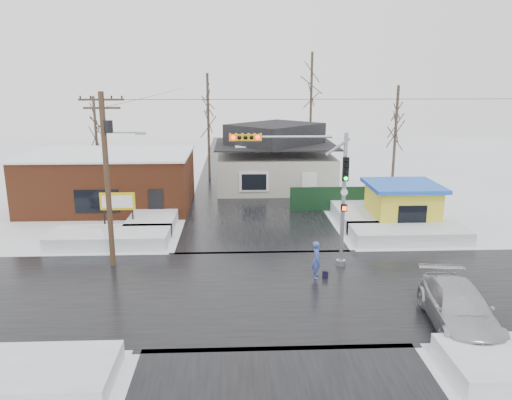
{
  "coord_description": "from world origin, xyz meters",
  "views": [
    {
      "loc": [
        -1.52,
        -21.5,
        9.71
      ],
      "look_at": [
        -0.37,
        5.44,
        3.0
      ],
      "focal_mm": 35.0,
      "sensor_mm": 36.0,
      "label": 1
    }
  ],
  "objects_px": {
    "marquee_sign": "(118,203)",
    "kiosk": "(402,204)",
    "pedestrian": "(317,260)",
    "car": "(459,308)",
    "traffic_signal": "(314,182)",
    "utility_pole": "(108,170)"
  },
  "relations": [
    {
      "from": "pedestrian",
      "to": "traffic_signal",
      "type": "bearing_deg",
      "value": 10.34
    },
    {
      "from": "marquee_sign",
      "to": "car",
      "type": "xyz_separation_m",
      "value": [
        16.25,
        -13.3,
        -1.11
      ]
    },
    {
      "from": "traffic_signal",
      "to": "car",
      "type": "distance_m",
      "value": 9.11
    },
    {
      "from": "pedestrian",
      "to": "car",
      "type": "height_order",
      "value": "pedestrian"
    },
    {
      "from": "traffic_signal",
      "to": "utility_pole",
      "type": "bearing_deg",
      "value": 177.05
    },
    {
      "from": "utility_pole",
      "to": "pedestrian",
      "type": "relative_size",
      "value": 4.8
    },
    {
      "from": "kiosk",
      "to": "pedestrian",
      "type": "distance_m",
      "value": 11.15
    },
    {
      "from": "marquee_sign",
      "to": "kiosk",
      "type": "xyz_separation_m",
      "value": [
        18.5,
        0.5,
        -0.46
      ]
    },
    {
      "from": "car",
      "to": "utility_pole",
      "type": "bearing_deg",
      "value": 161.15
    },
    {
      "from": "utility_pole",
      "to": "car",
      "type": "relative_size",
      "value": 1.6
    },
    {
      "from": "kiosk",
      "to": "car",
      "type": "bearing_deg",
      "value": -99.25
    },
    {
      "from": "marquee_sign",
      "to": "pedestrian",
      "type": "distance_m",
      "value": 14.05
    },
    {
      "from": "traffic_signal",
      "to": "marquee_sign",
      "type": "relative_size",
      "value": 2.75
    },
    {
      "from": "marquee_sign",
      "to": "car",
      "type": "height_order",
      "value": "marquee_sign"
    },
    {
      "from": "pedestrian",
      "to": "kiosk",
      "type": "bearing_deg",
      "value": -29.21
    },
    {
      "from": "traffic_signal",
      "to": "pedestrian",
      "type": "relative_size",
      "value": 3.73
    },
    {
      "from": "traffic_signal",
      "to": "kiosk",
      "type": "distance_m",
      "value": 10.43
    },
    {
      "from": "utility_pole",
      "to": "car",
      "type": "bearing_deg",
      "value": -25.7
    },
    {
      "from": "traffic_signal",
      "to": "car",
      "type": "relative_size",
      "value": 1.25
    },
    {
      "from": "marquee_sign",
      "to": "pedestrian",
      "type": "xyz_separation_m",
      "value": [
        11.44,
        -8.11,
        -0.98
      ]
    },
    {
      "from": "kiosk",
      "to": "pedestrian",
      "type": "bearing_deg",
      "value": -129.37
    },
    {
      "from": "marquee_sign",
      "to": "pedestrian",
      "type": "height_order",
      "value": "marquee_sign"
    }
  ]
}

